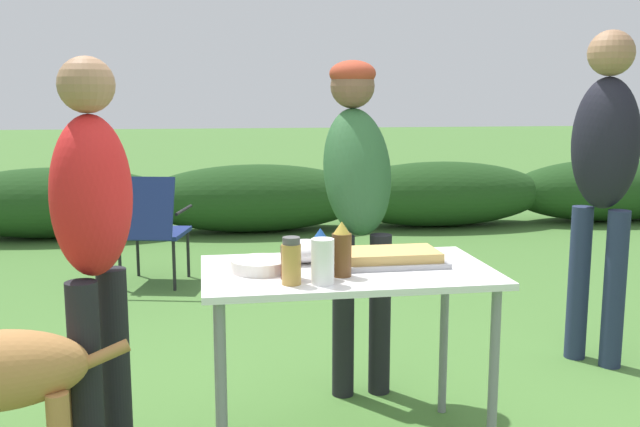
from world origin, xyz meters
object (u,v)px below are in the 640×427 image
plate_stack (260,265)px  bbq_sauce_bottle (291,259)px  standing_person_in_red_jacket (94,227)px  mixing_bowl (305,251)px  paper_cup_stack (323,261)px  food_tray (391,257)px  spice_jar (291,261)px  mayo_bottle (320,254)px  camp_chair_green_behind_table (149,224)px  standing_person_in_navy_coat (357,182)px  beer_bottle (342,250)px  folding_table (347,288)px  standing_person_in_dark_puffer (604,165)px

plate_stack → bbq_sauce_bottle: bearing=-52.7°
plate_stack → standing_person_in_red_jacket: standing_person_in_red_jacket is taller
bbq_sauce_bottle → mixing_bowl: bearing=70.5°
paper_cup_stack → bbq_sauce_bottle: bearing=138.3°
food_tray → plate_stack: food_tray is taller
spice_jar → mayo_bottle: bearing=30.9°
camp_chair_green_behind_table → standing_person_in_red_jacket: bearing=-76.6°
standing_person_in_navy_coat → beer_bottle: bearing=-107.0°
beer_bottle → mayo_bottle: bearing=-169.3°
folding_table → paper_cup_stack: size_ratio=6.86×
food_tray → spice_jar: bearing=-150.4°
mixing_bowl → camp_chair_green_behind_table: 2.66m
folding_table → paper_cup_stack: (-0.13, -0.21, 0.16)m
paper_cup_stack → spice_jar: (-0.11, 0.01, 0.00)m
paper_cup_stack → spice_jar: bearing=173.2°
spice_jar → standing_person_in_red_jacket: bearing=158.9°
food_tray → folding_table: bearing=-166.1°
paper_cup_stack → bbq_sauce_bottle: size_ratio=1.04×
beer_bottle → camp_chair_green_behind_table: bearing=107.7°
beer_bottle → standing_person_in_dark_puffer: size_ratio=0.12×
standing_person_in_navy_coat → standing_person_in_dark_puffer: bearing=3.1°
food_tray → standing_person_in_red_jacket: (-1.12, 0.03, 0.15)m
paper_cup_stack → standing_person_in_navy_coat: 0.92m
plate_stack → bbq_sauce_bottle: size_ratio=1.44×
mayo_bottle → bbq_sauce_bottle: size_ratio=1.19×
food_tray → camp_chair_green_behind_table: size_ratio=0.49×
mixing_bowl → beer_bottle: bearing=-68.7°
bbq_sauce_bottle → standing_person_in_dark_puffer: size_ratio=0.09×
beer_bottle → standing_person_in_red_jacket: (-0.89, 0.18, 0.08)m
folding_table → paper_cup_stack: 0.29m
bbq_sauce_bottle → spice_jar: bearing=-95.0°
folding_table → beer_bottle: 0.21m
folding_table → camp_chair_green_behind_table: (-0.93, 2.66, -0.20)m
mixing_bowl → paper_cup_stack: 0.35m
plate_stack → beer_bottle: size_ratio=1.10×
bbq_sauce_bottle → standing_person_in_dark_puffer: 1.92m
food_tray → standing_person_in_navy_coat: bearing=90.6°
spice_jar → standing_person_in_navy_coat: bearing=63.6°
plate_stack → standing_person_in_navy_coat: (0.51, 0.63, 0.23)m
standing_person_in_navy_coat → bbq_sauce_bottle: bearing=-118.9°
paper_cup_stack → beer_bottle: beer_bottle is taller
plate_stack → paper_cup_stack: (0.20, -0.22, 0.06)m
spice_jar → mixing_bowl: bearing=73.7°
bbq_sauce_bottle → beer_bottle: 0.19m
paper_cup_stack → standing_person_in_navy_coat: (0.31, 0.85, 0.17)m
camp_chair_green_behind_table → mixing_bowl: bearing=-59.2°
standing_person_in_navy_coat → paper_cup_stack: bearing=-110.5°
plate_stack → standing_person_in_dark_puffer: 1.96m
mayo_bottle → standing_person_in_navy_coat: (0.30, 0.77, 0.17)m
folding_table → spice_jar: 0.35m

